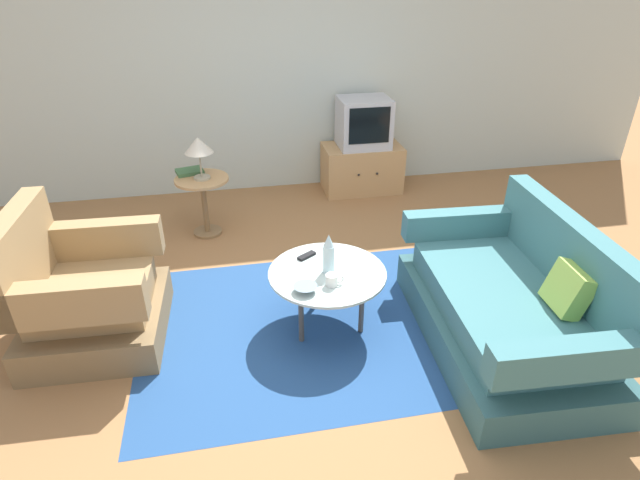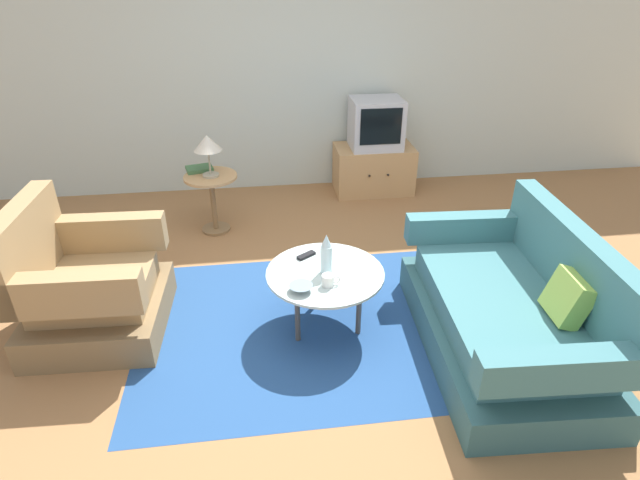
{
  "view_description": "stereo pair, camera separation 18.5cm",
  "coord_description": "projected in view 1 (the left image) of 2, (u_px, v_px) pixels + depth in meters",
  "views": [
    {
      "loc": [
        -0.47,
        -2.9,
        2.3
      ],
      "look_at": [
        0.13,
        0.18,
        0.55
      ],
      "focal_mm": 28.73,
      "sensor_mm": 36.0,
      "label": 1
    },
    {
      "loc": [
        -0.29,
        -2.93,
        2.3
      ],
      "look_at": [
        0.13,
        0.18,
        0.55
      ],
      "focal_mm": 28.73,
      "sensor_mm": 36.0,
      "label": 2
    }
  ],
  "objects": [
    {
      "name": "ground_plane",
      "position": [
        308.0,
        320.0,
        3.68
      ],
      "size": [
        16.0,
        16.0,
        0.0
      ],
      "primitive_type": "plane",
      "color": "olive"
    },
    {
      "name": "back_wall",
      "position": [
        264.0,
        61.0,
        5.21
      ],
      "size": [
        9.0,
        0.12,
        2.7
      ],
      "primitive_type": "cube",
      "color": "#B2BCB2",
      "rests_on": "ground"
    },
    {
      "name": "area_rug",
      "position": [
        327.0,
        324.0,
        3.65
      ],
      "size": [
        2.59,
        1.82,
        0.0
      ],
      "primitive_type": "cube",
      "color": "navy",
      "rests_on": "ground"
    },
    {
      "name": "armchair",
      "position": [
        84.0,
        297.0,
        3.38
      ],
      "size": [
        0.89,
        0.94,
        0.94
      ],
      "rotation": [
        0.0,
        0.0,
        -1.61
      ],
      "color": "brown",
      "rests_on": "ground"
    },
    {
      "name": "couch",
      "position": [
        511.0,
        307.0,
        3.35
      ],
      "size": [
        1.03,
        1.69,
        0.86
      ],
      "rotation": [
        0.0,
        0.0,
        1.51
      ],
      "color": "#325C60",
      "rests_on": "ground"
    },
    {
      "name": "coffee_table",
      "position": [
        327.0,
        276.0,
        3.45
      ],
      "size": [
        0.8,
        0.8,
        0.44
      ],
      "color": "#B2C6C1",
      "rests_on": "ground"
    },
    {
      "name": "side_table",
      "position": [
        203.0,
        194.0,
        4.64
      ],
      "size": [
        0.48,
        0.48,
        0.56
      ],
      "color": "tan",
      "rests_on": "ground"
    },
    {
      "name": "tv_stand",
      "position": [
        362.0,
        168.0,
        5.61
      ],
      "size": [
        0.84,
        0.5,
        0.5
      ],
      "color": "tan",
      "rests_on": "ground"
    },
    {
      "name": "television",
      "position": [
        364.0,
        123.0,
        5.36
      ],
      "size": [
        0.53,
        0.44,
        0.51
      ],
      "color": "#B7B7BC",
      "rests_on": "tv_stand"
    },
    {
      "name": "table_lamp",
      "position": [
        198.0,
        147.0,
        4.41
      ],
      "size": [
        0.25,
        0.25,
        0.38
      ],
      "color": "#9E937A",
      "rests_on": "side_table"
    },
    {
      "name": "vase",
      "position": [
        329.0,
        254.0,
        3.36
      ],
      "size": [
        0.08,
        0.08,
        0.29
      ],
      "color": "silver",
      "rests_on": "coffee_table"
    },
    {
      "name": "mug",
      "position": [
        332.0,
        280.0,
        3.27
      ],
      "size": [
        0.12,
        0.08,
        0.08
      ],
      "color": "white",
      "rests_on": "coffee_table"
    },
    {
      "name": "bowl",
      "position": [
        305.0,
        289.0,
        3.22
      ],
      "size": [
        0.15,
        0.15,
        0.04
      ],
      "color": "slate",
      "rests_on": "coffee_table"
    },
    {
      "name": "tv_remote_dark",
      "position": [
        307.0,
        256.0,
        3.59
      ],
      "size": [
        0.14,
        0.12,
        0.02
      ],
      "rotation": [
        0.0,
        0.0,
        0.59
      ],
      "color": "black",
      "rests_on": "coffee_table"
    },
    {
      "name": "book",
      "position": [
        190.0,
        171.0,
        4.66
      ],
      "size": [
        0.27,
        0.22,
        0.03
      ],
      "rotation": [
        0.0,
        0.0,
        0.26
      ],
      "color": "#3D663D",
      "rests_on": "side_table"
    }
  ]
}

